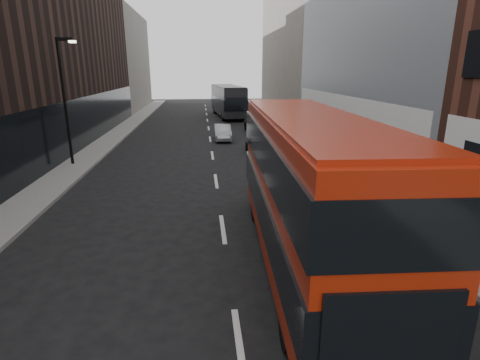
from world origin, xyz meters
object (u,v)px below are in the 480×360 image
object	(u,v)px
red_bus	(307,185)
car_c	(257,124)
car_a	(260,144)
street_lamp	(65,94)
grey_bus	(228,100)
car_b	(223,132)

from	to	relation	value
red_bus	car_c	size ratio (longest dim) A/B	2.18
red_bus	car_a	xyz separation A→B (m)	(0.96, 14.71, -1.70)
street_lamp	red_bus	distance (m)	16.53
red_bus	car_a	world-z (taller)	red_bus
car_a	car_c	size ratio (longest dim) A/B	0.84
street_lamp	car_a	distance (m)	12.06
car_a	car_c	world-z (taller)	car_c
red_bus	grey_bus	xyz separation A→B (m)	(0.33, 35.92, -0.46)
red_bus	grey_bus	world-z (taller)	red_bus
car_a	grey_bus	bearing A→B (deg)	92.75
street_lamp	grey_bus	bearing A→B (deg)	65.14
grey_bus	red_bus	bearing A→B (deg)	-95.70
grey_bus	car_b	bearing A→B (deg)	-100.77
red_bus	car_c	world-z (taller)	red_bus
car_a	car_c	bearing A→B (deg)	83.87
grey_bus	car_a	bearing A→B (deg)	-93.48
street_lamp	car_b	xyz separation A→B (m)	(9.24, 7.70, -3.57)
grey_bus	street_lamp	bearing A→B (deg)	-120.04
street_lamp	red_bus	xyz separation A→B (m)	(10.42, -12.71, -1.76)
car_a	car_b	xyz separation A→B (m)	(-2.15, 5.70, -0.11)
car_c	red_bus	bearing A→B (deg)	-93.97
red_bus	grey_bus	size ratio (longest dim) A/B	0.95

